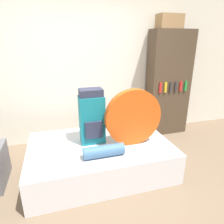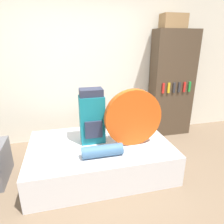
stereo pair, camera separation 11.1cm
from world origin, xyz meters
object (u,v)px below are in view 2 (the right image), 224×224
object	(u,v)px
backpack	(92,117)
sleeping_roll	(102,151)
tent_bag	(133,118)
cardboard_box	(173,21)
bookshelf	(172,85)

from	to	relation	value
backpack	sleeping_roll	world-z (taller)	backpack
tent_bag	sleeping_roll	world-z (taller)	tent_bag
tent_bag	cardboard_box	xyz separation A→B (m)	(1.05, 1.03, 1.28)
sleeping_roll	cardboard_box	distance (m)	2.53
backpack	cardboard_box	distance (m)	2.20
sleeping_roll	cardboard_box	xyz separation A→B (m)	(1.51, 1.25, 1.60)
tent_bag	cardboard_box	bearing A→B (deg)	44.66
tent_bag	backpack	bearing A→B (deg)	158.10
backpack	cardboard_box	bearing A→B (deg)	27.73
sleeping_roll	bookshelf	distance (m)	2.10
tent_bag	bookshelf	size ratio (longest dim) A/B	0.39
bookshelf	cardboard_box	xyz separation A→B (m)	(-0.10, -0.01, 1.11)
backpack	bookshelf	xyz separation A→B (m)	(1.66, 0.83, 0.19)
tent_bag	bookshelf	distance (m)	1.56
backpack	sleeping_roll	xyz separation A→B (m)	(0.06, -0.43, -0.30)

